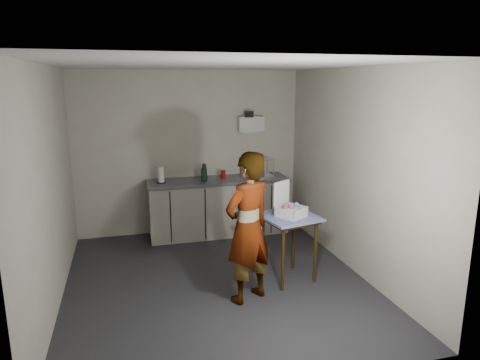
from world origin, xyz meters
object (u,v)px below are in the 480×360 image
object	(u,v)px
standing_man	(248,228)
soap_bottle	(204,172)
side_table	(289,224)
kitchen_counter	(219,208)
dish_rack	(258,172)
paper_towel	(161,175)
bakery_box	(290,209)
soda_can	(223,174)
dark_bottle	(204,172)

from	to	relation	value
standing_man	soap_bottle	xyz separation A→B (m)	(-0.09, 2.10, 0.20)
side_table	kitchen_counter	bearing A→B (deg)	93.09
side_table	soap_bottle	size ratio (longest dim) A/B	2.90
dish_rack	paper_towel	bearing A→B (deg)	-179.20
bakery_box	dish_rack	bearing A→B (deg)	52.52
soda_can	paper_towel	xyz separation A→B (m)	(-0.98, -0.03, 0.05)
standing_man	soda_can	bearing A→B (deg)	-123.61
bakery_box	paper_towel	bearing A→B (deg)	95.49
soda_can	dish_rack	xyz separation A→B (m)	(0.59, -0.01, 0.00)
standing_man	dish_rack	world-z (taller)	standing_man
side_table	soap_bottle	distance (m)	1.91
dish_rack	bakery_box	bearing A→B (deg)	-95.72
side_table	bakery_box	distance (m)	0.20
standing_man	dark_bottle	world-z (taller)	standing_man
soda_can	side_table	bearing A→B (deg)	-77.71
kitchen_counter	soap_bottle	distance (m)	0.68
kitchen_counter	standing_man	xyz separation A→B (m)	(-0.15, -2.20, 0.42)
kitchen_counter	soap_bottle	bearing A→B (deg)	-157.40
dark_bottle	bakery_box	distance (m)	2.00
dark_bottle	soda_can	bearing A→B (deg)	-3.74
bakery_box	soap_bottle	bearing A→B (deg)	81.07
side_table	standing_man	distance (m)	0.75
side_table	dark_bottle	size ratio (longest dim) A/B	3.46
dish_rack	bakery_box	distance (m)	1.85
paper_towel	dish_rack	distance (m)	1.57
soda_can	dark_bottle	world-z (taller)	dark_bottle
bakery_box	standing_man	bearing A→B (deg)	177.76
paper_towel	bakery_box	xyz separation A→B (m)	(1.38, -1.82, -0.11)
kitchen_counter	dish_rack	distance (m)	0.87
soda_can	kitchen_counter	bearing A→B (deg)	-176.10
kitchen_counter	dish_rack	bearing A→B (deg)	0.06
dark_bottle	dish_rack	world-z (taller)	dish_rack
soap_bottle	dark_bottle	bearing A→B (deg)	77.95
kitchen_counter	dish_rack	size ratio (longest dim) A/B	5.11
standing_man	soda_can	xyz separation A→B (m)	(0.24, 2.20, 0.13)
bakery_box	soda_can	bearing A→B (deg)	70.51
dark_bottle	soap_bottle	bearing A→B (deg)	-102.05
side_table	soda_can	distance (m)	1.90
side_table	standing_man	size ratio (longest dim) A/B	0.48
bakery_box	kitchen_counter	bearing A→B (deg)	73.07
standing_man	paper_towel	xyz separation A→B (m)	(-0.74, 2.18, 0.18)
standing_man	paper_towel	world-z (taller)	standing_man
side_table	soap_bottle	bearing A→B (deg)	101.12
side_table	paper_towel	distance (m)	2.30
side_table	standing_man	xyz separation A→B (m)	(-0.64, -0.37, 0.14)
soda_can	dish_rack	distance (m)	0.59
dark_bottle	paper_towel	xyz separation A→B (m)	(-0.68, -0.05, 0.00)
side_table	paper_towel	size ratio (longest dim) A/B	3.27
standing_man	soap_bottle	world-z (taller)	standing_man
standing_man	dark_bottle	xyz separation A→B (m)	(-0.07, 2.22, 0.18)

